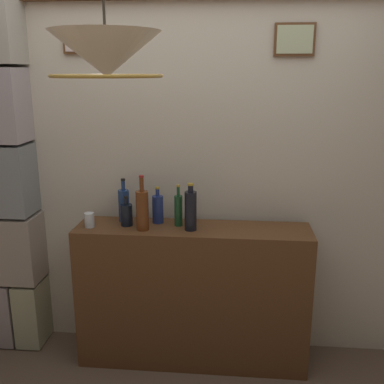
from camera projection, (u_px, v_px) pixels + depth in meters
panelled_rear_partition at (196, 163)px, 3.02m from camera, size 3.35×0.15×2.50m
stone_pillar at (6, 179)px, 3.04m from camera, size 0.40×0.32×2.43m
bar_shelf_unit at (193, 295)px, 3.00m from camera, size 1.52×0.36×0.96m
liquor_bottle_vermouth at (191, 210)px, 2.80m from camera, size 0.08×0.08×0.30m
liquor_bottle_brandy at (124, 205)px, 2.98m from camera, size 0.07×0.07×0.29m
liquor_bottle_port at (142, 209)px, 2.81m from camera, size 0.08×0.08×0.35m
liquor_bottle_rye at (178, 210)px, 2.89m from camera, size 0.05×0.05×0.27m
liquor_bottle_vodka at (158, 209)px, 2.95m from camera, size 0.07×0.07×0.24m
liquor_bottle_mezcal at (127, 214)px, 2.90m from camera, size 0.08×0.08×0.20m
glass_tumbler_rocks at (191, 217)px, 2.97m from camera, size 0.06×0.06×0.08m
glass_tumbler_highball at (89, 220)px, 2.88m from camera, size 0.06×0.06×0.09m
pendant_lamp at (106, 56)px, 1.93m from camera, size 0.49×0.49×0.54m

